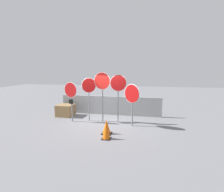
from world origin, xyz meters
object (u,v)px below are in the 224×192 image
object	(u,v)px
stop_sign_4	(132,96)
traffic_cone_0	(106,130)
stop_sign_0	(71,93)
stop_sign_3	(118,86)
stop_sign_1	(89,88)
stop_sign_2	(102,84)
traffic_cone_1	(107,127)
storage_crate	(66,110)

from	to	relation	value
stop_sign_4	traffic_cone_0	world-z (taller)	stop_sign_4
stop_sign_0	stop_sign_3	size ratio (longest dim) A/B	0.84
stop_sign_0	stop_sign_1	size ratio (longest dim) A/B	0.91
traffic_cone_0	stop_sign_3	bearing A→B (deg)	87.47
stop_sign_4	stop_sign_1	bearing A→B (deg)	-155.26
stop_sign_2	traffic_cone_1	distance (m)	2.55
stop_sign_3	storage_crate	distance (m)	3.80
stop_sign_0	traffic_cone_1	size ratio (longest dim) A/B	3.45
storage_crate	stop_sign_2	bearing A→B (deg)	-14.55
stop_sign_4	storage_crate	world-z (taller)	stop_sign_4
stop_sign_0	storage_crate	world-z (taller)	stop_sign_0
stop_sign_1	stop_sign_4	bearing A→B (deg)	-44.00
stop_sign_1	storage_crate	xyz separation A→B (m)	(-1.78, 0.72, -1.47)
stop_sign_1	stop_sign_3	size ratio (longest dim) A/B	0.93
stop_sign_4	traffic_cone_0	size ratio (longest dim) A/B	2.85
stop_sign_4	traffic_cone_1	world-z (taller)	stop_sign_4
stop_sign_3	stop_sign_2	bearing A→B (deg)	164.83
stop_sign_4	storage_crate	xyz separation A→B (m)	(-4.14, 1.14, -1.18)
stop_sign_0	storage_crate	distance (m)	1.82
stop_sign_0	stop_sign_2	size ratio (longest dim) A/B	0.80
traffic_cone_1	storage_crate	world-z (taller)	storage_crate
stop_sign_0	stop_sign_3	world-z (taller)	stop_sign_3
stop_sign_4	stop_sign_2	bearing A→B (deg)	-161.86
stop_sign_2	traffic_cone_1	world-z (taller)	stop_sign_2
stop_sign_1	traffic_cone_0	bearing A→B (deg)	-90.46
stop_sign_3	traffic_cone_0	bearing A→B (deg)	-107.26
stop_sign_2	storage_crate	world-z (taller)	stop_sign_2
stop_sign_0	stop_sign_1	xyz separation A→B (m)	(0.92, 0.30, 0.24)
stop_sign_2	stop_sign_4	bearing A→B (deg)	-6.50
stop_sign_1	stop_sign_3	bearing A→B (deg)	-31.69
stop_sign_1	stop_sign_0	bearing A→B (deg)	164.31
stop_sign_0	traffic_cone_0	size ratio (longest dim) A/B	2.90
stop_sign_1	traffic_cone_1	bearing A→B (deg)	-84.88
stop_sign_4	storage_crate	size ratio (longest dim) A/B	2.25
stop_sign_2	storage_crate	distance (m)	3.10
stop_sign_1	traffic_cone_0	xyz separation A→B (m)	(1.49, -2.24, -1.45)
stop_sign_2	stop_sign_4	xyz separation A→B (m)	(1.63, -0.49, -0.52)
stop_sign_0	stop_sign_3	distance (m)	2.57
traffic_cone_1	traffic_cone_0	bearing A→B (deg)	-77.64
stop_sign_3	stop_sign_0	bearing A→B (deg)	173.65
stop_sign_2	traffic_cone_0	size ratio (longest dim) A/B	3.60
stop_sign_1	stop_sign_4	size ratio (longest dim) A/B	1.12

